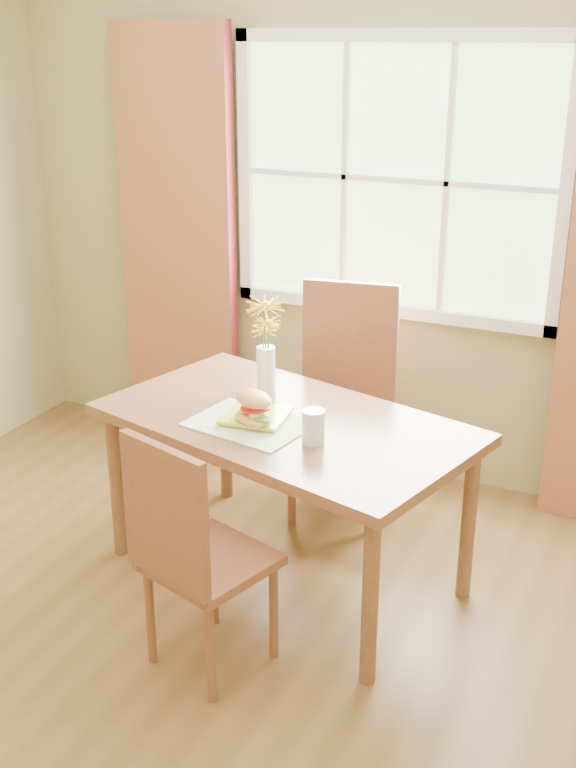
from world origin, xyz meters
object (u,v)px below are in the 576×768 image
(dining_table, at_px, (285,435))
(flower_vase, at_px, (266,336))
(croissant_sandwich, at_px, (254,408))
(chair_far, at_px, (345,389))
(water_glass, at_px, (313,427))
(chair_near, at_px, (192,547))

(dining_table, height_order, flower_vase, flower_vase)
(croissant_sandwich, bearing_deg, flower_vase, 136.84)
(dining_table, bearing_deg, croissant_sandwich, -105.02)
(dining_table, xyz_separation_m, chair_far, (-0.02, 0.69, -0.05))
(chair_far, relative_size, water_glass, 8.30)
(croissant_sandwich, xyz_separation_m, flower_vase, (-0.12, 0.35, 0.17))
(chair_near, bearing_deg, chair_far, 106.71)
(chair_near, bearing_deg, croissant_sandwich, 112.00)
(chair_far, height_order, water_glass, chair_far)
(chair_near, relative_size, chair_far, 0.86)
(chair_far, xyz_separation_m, croissant_sandwich, (-0.06, -0.82, 0.21))
(dining_table, distance_m, chair_near, 0.71)
(dining_table, height_order, croissant_sandwich, croissant_sandwich)
(chair_near, height_order, chair_far, chair_far)
(chair_far, relative_size, croissant_sandwich, 5.06)
(water_glass, relative_size, flower_vase, 0.32)
(water_glass, bearing_deg, flower_vase, 135.20)
(chair_far, bearing_deg, water_glass, -86.20)
(chair_far, distance_m, croissant_sandwich, 0.84)
(dining_table, relative_size, chair_far, 1.51)
(chair_far, bearing_deg, chair_near, -100.19)
(chair_far, distance_m, water_glass, 0.89)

